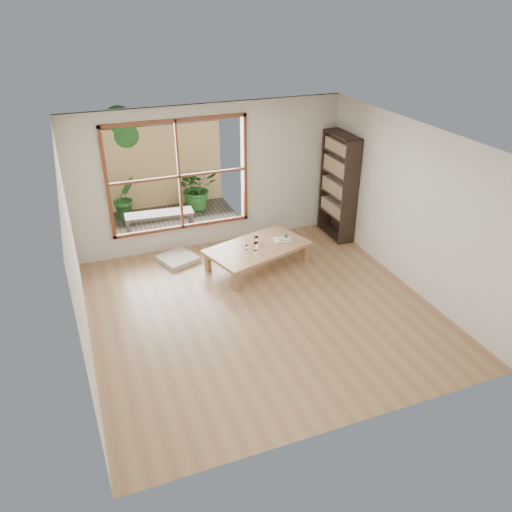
% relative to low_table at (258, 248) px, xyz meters
% --- Properties ---
extents(ground, '(5.00, 5.00, 0.00)m').
position_rel_low_table_xyz_m(ground, '(-0.44, -1.27, -0.33)').
color(ground, '#9C7D4E').
rests_on(ground, ground).
extents(low_table, '(1.93, 1.45, 0.38)m').
position_rel_low_table_xyz_m(low_table, '(0.00, 0.00, 0.00)').
color(low_table, tan).
rests_on(low_table, ground).
extents(floor_cushion, '(0.76, 0.76, 0.09)m').
position_rel_low_table_xyz_m(floor_cushion, '(-1.27, 0.66, -0.29)').
color(floor_cushion, beige).
rests_on(floor_cushion, ground).
extents(bookshelf, '(0.32, 0.90, 2.00)m').
position_rel_low_table_xyz_m(bookshelf, '(1.88, 0.63, 0.67)').
color(bookshelf, black).
rests_on(bookshelf, ground).
extents(glass_tall, '(0.07, 0.07, 0.12)m').
position_rel_low_table_xyz_m(glass_tall, '(-0.09, -0.12, 0.11)').
color(glass_tall, silver).
rests_on(glass_tall, low_table).
extents(glass_mid, '(0.07, 0.07, 0.10)m').
position_rel_low_table_xyz_m(glass_mid, '(0.03, 0.13, 0.10)').
color(glass_mid, silver).
rests_on(glass_mid, low_table).
extents(glass_short, '(0.07, 0.07, 0.09)m').
position_rel_low_table_xyz_m(glass_short, '(0.05, 0.19, 0.09)').
color(glass_short, silver).
rests_on(glass_short, low_table).
extents(glass_small, '(0.06, 0.06, 0.07)m').
position_rel_low_table_xyz_m(glass_small, '(-0.21, -0.04, 0.08)').
color(glass_small, silver).
rests_on(glass_small, low_table).
extents(food_tray, '(0.34, 0.27, 0.10)m').
position_rel_low_table_xyz_m(food_tray, '(0.51, 0.06, 0.07)').
color(food_tray, white).
rests_on(food_tray, low_table).
extents(deck, '(2.80, 2.00, 0.05)m').
position_rel_low_table_xyz_m(deck, '(-1.04, 2.29, -0.33)').
color(deck, '#3B352B').
rests_on(deck, ground).
extents(garden_bench, '(1.34, 0.48, 0.42)m').
position_rel_low_table_xyz_m(garden_bench, '(-1.33, 1.89, 0.05)').
color(garden_bench, black).
rests_on(garden_bench, deck).
extents(bamboo_fence, '(2.80, 0.06, 1.80)m').
position_rel_low_table_xyz_m(bamboo_fence, '(-1.04, 3.29, 0.57)').
color(bamboo_fence, tan).
rests_on(bamboo_fence, ground).
extents(shrub_right, '(0.93, 0.83, 0.95)m').
position_rel_low_table_xyz_m(shrub_right, '(-0.30, 2.84, 0.17)').
color(shrub_right, '#255A21').
rests_on(shrub_right, deck).
extents(shrub_left, '(0.61, 0.56, 0.90)m').
position_rel_low_table_xyz_m(shrub_left, '(-1.84, 2.87, 0.14)').
color(shrub_left, '#255A21').
rests_on(shrub_left, deck).
extents(garden_tree, '(1.04, 0.85, 2.22)m').
position_rel_low_table_xyz_m(garden_tree, '(-1.71, 3.59, 1.29)').
color(garden_tree, '#4C3D2D').
rests_on(garden_tree, ground).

